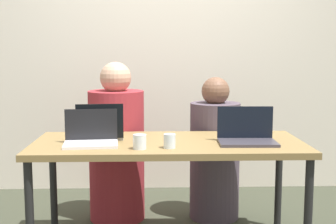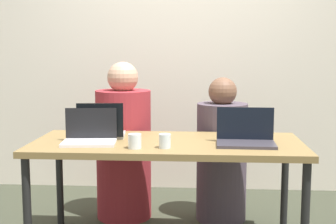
{
  "view_description": "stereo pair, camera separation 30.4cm",
  "coord_description": "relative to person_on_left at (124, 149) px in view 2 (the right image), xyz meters",
  "views": [
    {
      "loc": [
        -0.1,
        -2.94,
        1.29
      ],
      "look_at": [
        0.0,
        0.07,
        0.89
      ],
      "focal_mm": 50.0,
      "sensor_mm": 36.0,
      "label": 1
    },
    {
      "loc": [
        0.2,
        -2.93,
        1.29
      ],
      "look_at": [
        0.0,
        0.07,
        0.89
      ],
      "focal_mm": 50.0,
      "sensor_mm": 36.0,
      "label": 2
    }
  ],
  "objects": [
    {
      "name": "back_wall",
      "position": [
        0.38,
        0.84,
        0.75
      ],
      "size": [
        4.5,
        0.1,
        2.57
      ],
      "primitive_type": "cube",
      "color": "beige",
      "rests_on": "ground"
    },
    {
      "name": "desk",
      "position": [
        0.38,
        -0.57,
        0.12
      ],
      "size": [
        1.72,
        0.75,
        0.71
      ],
      "color": "olive",
      "rests_on": "ground"
    },
    {
      "name": "person_on_left",
      "position": [
        0.0,
        0.0,
        0.0
      ],
      "size": [
        0.51,
        0.51,
        1.21
      ],
      "rotation": [
        0.0,
        0.0,
        3.39
      ],
      "color": "maroon",
      "rests_on": "ground"
    },
    {
      "name": "person_on_right",
      "position": [
        0.75,
        -0.0,
        -0.05
      ],
      "size": [
        0.44,
        0.44,
        1.09
      ],
      "rotation": [
        0.0,
        0.0,
        3.31
      ],
      "color": "#4E414D",
      "rests_on": "ground"
    },
    {
      "name": "laptop_back_left",
      "position": [
        -0.07,
        -0.47,
        0.23
      ],
      "size": [
        0.33,
        0.3,
        0.24
      ],
      "rotation": [
        0.0,
        0.0,
        3.24
      ],
      "color": "silver",
      "rests_on": "desk"
    },
    {
      "name": "laptop_front_left",
      "position": [
        -0.11,
        -0.66,
        0.22
      ],
      "size": [
        0.35,
        0.26,
        0.21
      ],
      "rotation": [
        0.0,
        0.0,
        0.09
      ],
      "color": "silver",
      "rests_on": "desk"
    },
    {
      "name": "laptop_front_right",
      "position": [
        0.87,
        -0.63,
        0.23
      ],
      "size": [
        0.36,
        0.27,
        0.22
      ],
      "rotation": [
        0.0,
        0.0,
        -0.03
      ],
      "color": "#39363E",
      "rests_on": "desk"
    },
    {
      "name": "water_glass_center",
      "position": [
        0.38,
        -0.78,
        0.21
      ],
      "size": [
        0.07,
        0.07,
        0.09
      ],
      "color": "silver",
      "rests_on": "desk"
    },
    {
      "name": "water_glass_left",
      "position": [
        0.2,
        -0.8,
        0.22
      ],
      "size": [
        0.08,
        0.08,
        0.09
      ],
      "color": "white",
      "rests_on": "desk"
    }
  ]
}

